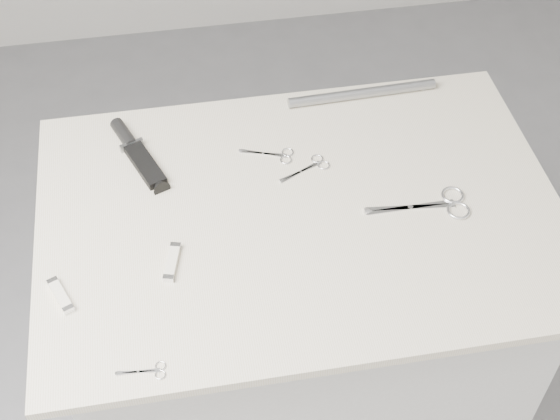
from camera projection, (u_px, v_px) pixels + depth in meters
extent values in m
cube|color=silver|center=(297.00, 345.00, 1.83)|extent=(0.90, 0.60, 0.90)
cube|color=beige|center=(301.00, 213.00, 1.50)|extent=(1.00, 0.70, 0.02)
cube|color=silver|center=(410.00, 208.00, 1.49)|extent=(0.17, 0.04, 0.00)
cylinder|color=silver|center=(410.00, 207.00, 1.49)|extent=(0.01, 0.01, 0.00)
torus|color=silver|center=(453.00, 195.00, 1.51)|extent=(0.05, 0.05, 0.01)
torus|color=silver|center=(458.00, 211.00, 1.48)|extent=(0.05, 0.05, 0.01)
cube|color=silver|center=(301.00, 172.00, 1.56)|extent=(0.09, 0.05, 0.00)
cylinder|color=silver|center=(301.00, 172.00, 1.55)|extent=(0.01, 0.01, 0.00)
torus|color=silver|center=(317.00, 159.00, 1.58)|extent=(0.03, 0.03, 0.00)
torus|color=silver|center=(324.00, 165.00, 1.57)|extent=(0.03, 0.03, 0.00)
cube|color=silver|center=(263.00, 154.00, 1.59)|extent=(0.10, 0.05, 0.00)
cylinder|color=silver|center=(263.00, 153.00, 1.59)|extent=(0.01, 0.01, 0.00)
torus|color=silver|center=(288.00, 152.00, 1.59)|extent=(0.03, 0.03, 0.00)
torus|color=silver|center=(286.00, 160.00, 1.58)|extent=(0.03, 0.03, 0.00)
cube|color=silver|center=(138.00, 372.00, 1.25)|extent=(0.07, 0.02, 0.00)
cylinder|color=silver|center=(138.00, 372.00, 1.25)|extent=(0.00, 0.00, 0.00)
torus|color=silver|center=(161.00, 366.00, 1.25)|extent=(0.02, 0.02, 0.00)
torus|color=silver|center=(160.00, 375.00, 1.24)|extent=(0.02, 0.02, 0.00)
cube|color=black|center=(145.00, 165.00, 1.56)|extent=(0.08, 0.14, 0.02)
cube|color=gray|center=(132.00, 145.00, 1.60)|extent=(0.05, 0.02, 0.02)
cylinder|color=black|center=(124.00, 134.00, 1.62)|extent=(0.05, 0.09, 0.03)
cube|color=beige|center=(172.00, 262.00, 1.39)|extent=(0.04, 0.08, 0.01)
cube|color=silver|center=(176.00, 246.00, 1.42)|extent=(0.02, 0.01, 0.01)
cube|color=silver|center=(168.00, 279.00, 1.37)|extent=(0.02, 0.01, 0.01)
cube|color=beige|center=(61.00, 295.00, 1.34)|extent=(0.05, 0.08, 0.01)
cube|color=silver|center=(53.00, 282.00, 1.36)|extent=(0.02, 0.02, 0.01)
cube|color=silver|center=(69.00, 309.00, 1.32)|extent=(0.02, 0.02, 0.01)
cylinder|color=gray|center=(362.00, 93.00, 1.71)|extent=(0.33, 0.03, 0.02)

